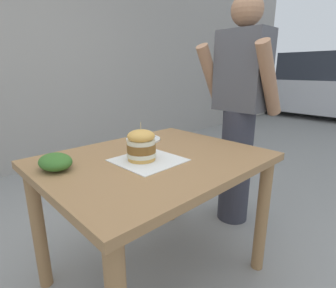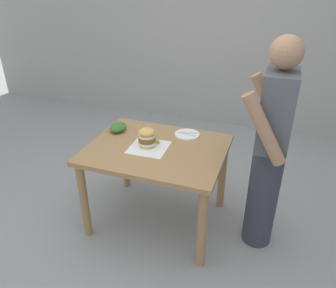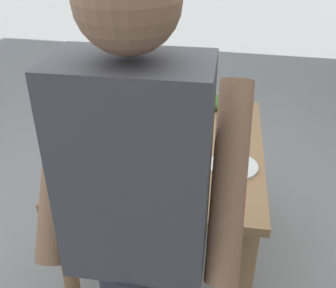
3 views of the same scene
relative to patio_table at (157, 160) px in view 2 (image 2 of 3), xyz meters
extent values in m
plane|color=gray|center=(0.00, 0.00, -0.63)|extent=(80.00, 80.00, 0.00)
cube|color=#9E7247|center=(0.00, 0.00, 0.10)|extent=(0.89, 1.12, 0.04)
cylinder|color=#9E7247|center=(-0.39, -0.50, -0.28)|extent=(0.07, 0.07, 0.71)
cylinder|color=#9E7247|center=(0.39, -0.50, -0.28)|extent=(0.07, 0.07, 0.71)
cylinder|color=#9E7247|center=(-0.39, 0.50, -0.28)|extent=(0.07, 0.07, 0.71)
cylinder|color=#9E7247|center=(0.39, 0.50, -0.28)|extent=(0.07, 0.07, 0.71)
cube|color=white|center=(0.02, -0.06, 0.12)|extent=(0.31, 0.31, 0.00)
cylinder|color=gold|center=(0.00, -0.08, 0.13)|extent=(0.14, 0.14, 0.02)
cylinder|color=beige|center=(0.00, -0.08, 0.15)|extent=(0.15, 0.15, 0.02)
cylinder|color=brown|center=(0.00, -0.08, 0.18)|extent=(0.14, 0.14, 0.04)
cylinder|color=beige|center=(0.00, -0.08, 0.22)|extent=(0.14, 0.14, 0.02)
ellipsoid|color=gold|center=(0.00, -0.08, 0.24)|extent=(0.14, 0.14, 0.06)
cylinder|color=#D1B77F|center=(0.00, -0.08, 0.29)|extent=(0.00, 0.00, 0.05)
cylinder|color=#8EA83D|center=(-0.09, -0.03, 0.13)|extent=(0.09, 0.08, 0.02)
cylinder|color=white|center=(-0.31, 0.17, 0.12)|extent=(0.22, 0.22, 0.01)
cylinder|color=silver|center=(-0.32, 0.17, 0.13)|extent=(0.04, 0.17, 0.01)
cylinder|color=silver|center=(-0.29, 0.17, 0.13)|extent=(0.03, 0.17, 0.01)
ellipsoid|color=#386B28|center=(-0.18, -0.44, 0.15)|extent=(0.18, 0.14, 0.07)
cylinder|color=#33333D|center=(-0.04, 0.88, -0.18)|extent=(0.24, 0.24, 0.90)
cube|color=#4C4C51|center=(-0.04, 0.88, 0.55)|extent=(0.36, 0.22, 0.56)
sphere|color=#9E7051|center=(-0.04, 0.88, 0.95)|extent=(0.22, 0.22, 0.22)
cylinder|color=#9E7051|center=(-0.27, 0.82, 0.50)|extent=(0.09, 0.34, 0.50)
cylinder|color=#9E7051|center=(0.19, 0.82, 0.50)|extent=(0.09, 0.34, 0.50)
camera|label=1|loc=(0.99, -0.85, 0.56)|focal=28.00mm
camera|label=2|loc=(2.20, 0.88, 1.41)|focal=35.00mm
camera|label=3|loc=(-0.25, 1.66, 1.08)|focal=42.00mm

